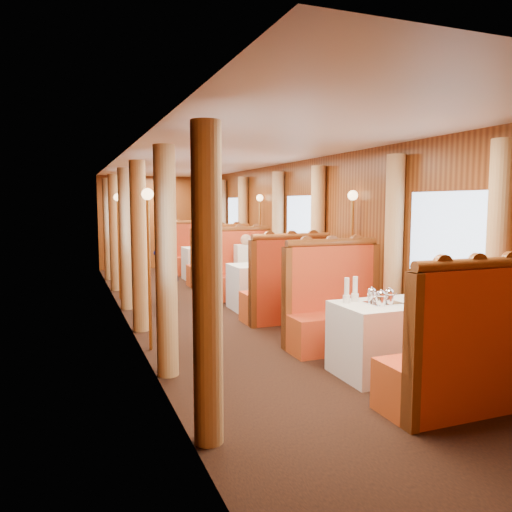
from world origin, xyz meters
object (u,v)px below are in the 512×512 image
banquette_near_aft (337,314)px  table_far (207,263)px  banquette_far_aft (196,257)px  teapot_back (371,297)px  passenger (247,260)px  rose_vase_far (207,240)px  steward (166,259)px  tea_tray (383,303)px  banquette_mid_fwd (287,294)px  table_near (387,339)px  table_mid (262,286)px  teapot_left (381,300)px  banquette_near_fwd (459,363)px  banquette_far_fwd (219,266)px  fruit_plate (419,302)px  rose_vase_mid (263,254)px  teapot_right (389,299)px  banquette_mid_aft (242,275)px

banquette_near_aft → table_far: (0.00, 5.99, -0.05)m
banquette_far_aft → teapot_back: bearing=-91.0°
passenger → rose_vase_far: bearing=90.0°
steward → tea_tray: bearing=36.3°
banquette_mid_fwd → teapot_back: 2.43m
tea_tray → teapot_back: bearing=128.8°
table_near → banquette_near_aft: banquette_near_aft is taller
table_mid → teapot_back: size_ratio=7.09×
table_near → teapot_left: bearing=-146.4°
banquette_near_fwd → banquette_near_aft: (0.00, 2.03, 0.00)m
banquette_near_aft → tea_tray: 1.08m
banquette_far_fwd → teapot_left: banquette_far_fwd is taller
banquette_far_aft → fruit_plate: size_ratio=6.18×
table_near → rose_vase_far: 6.98m
table_near → rose_vase_mid: (0.03, 3.52, 0.55)m
teapot_back → passenger: (0.14, 4.16, -0.07)m
rose_vase_mid → tea_tray: bearing=-91.4°
banquette_near_fwd → banquette_far_fwd: same height
tea_tray → teapot_back: size_ratio=2.30×
tea_tray → passenger: passenger is taller
table_near → banquette_far_fwd: size_ratio=0.78×
teapot_right → teapot_back: 0.20m
teapot_right → steward: bearing=97.3°
fruit_plate → passenger: size_ratio=0.29×
table_mid → banquette_far_aft: (0.00, 4.51, 0.05)m
banquette_mid_fwd → banquette_mid_aft: same height
banquette_far_fwd → rose_vase_mid: bearing=-89.4°
banquette_mid_aft → banquette_far_aft: bearing=90.0°
teapot_back → rose_vase_far: bearing=64.6°
table_mid → table_near: bearing=-90.0°
banquette_far_fwd → teapot_left: size_ratio=8.77×
table_mid → table_far: size_ratio=1.00×
tea_tray → teapot_right: bearing=-80.7°
table_near → banquette_mid_fwd: bearing=90.0°
banquette_far_fwd → tea_tray: banquette_far_fwd is taller
table_mid → tea_tray: (-0.06, -3.51, 0.38)m
banquette_far_aft → teapot_back: (-0.14, -7.93, 0.39)m
teapot_left → rose_vase_mid: size_ratio=0.42×
teapot_left → fruit_plate: 0.45m
teapot_back → rose_vase_mid: (0.17, 3.43, 0.12)m
fruit_plate → rose_vase_mid: rose_vase_mid is taller
fruit_plate → passenger: bearing=93.7°
banquette_mid_aft → banquette_far_fwd: (0.00, 1.47, 0.00)m
passenger → fruit_plate: bearing=-86.3°
tea_tray → fruit_plate: bearing=-19.6°
banquette_mid_fwd → fruit_plate: bearing=-83.9°
teapot_back → tea_tray: bearing=-75.4°
banquette_near_aft → banquette_mid_aft: bearing=90.0°
table_far → teapot_left: 7.12m
teapot_left → teapot_right: bearing=14.4°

